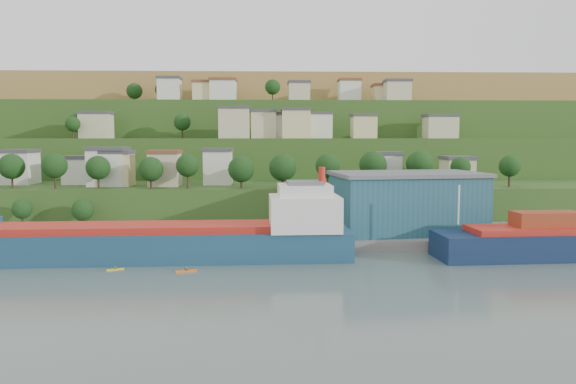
{
  "coord_description": "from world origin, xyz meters",
  "views": [
    {
      "loc": [
        7.43,
        -91.7,
        22.03
      ],
      "look_at": [
        11.29,
        15.0,
        11.78
      ],
      "focal_mm": 35.0,
      "sensor_mm": 36.0,
      "label": 1
    }
  ],
  "objects": [
    {
      "name": "ground",
      "position": [
        0.0,
        0.0,
        0.0
      ],
      "size": [
        500.0,
        500.0,
        0.0
      ],
      "primitive_type": "plane",
      "color": "#4B5B56",
      "rests_on": "ground"
    },
    {
      "name": "quay",
      "position": [
        20.0,
        28.0,
        0.0
      ],
      "size": [
        220.0,
        26.0,
        4.0
      ],
      "primitive_type": "cube",
      "color": "slate",
      "rests_on": "ground"
    },
    {
      "name": "hillside",
      "position": [
        0.0,
        168.71,
        0.08
      ],
      "size": [
        360.0,
        210.12,
        96.0
      ],
      "color": "#284719",
      "rests_on": "ground"
    },
    {
      "name": "cargo_ship_near",
      "position": [
        -11.86,
        9.65,
        3.02
      ],
      "size": [
        73.99,
        13.92,
        18.93
      ],
      "rotation": [
        0.0,
        0.0,
        0.03
      ],
      "color": "navy",
      "rests_on": "ground"
    },
    {
      "name": "warehouse",
      "position": [
        37.27,
        27.2,
        8.43
      ],
      "size": [
        33.18,
        22.81,
        12.8
      ],
      "rotation": [
        0.0,
        0.0,
        0.13
      ],
      "color": "#1F4D5D",
      "rests_on": "quay"
    },
    {
      "name": "dinghy",
      "position": [
        -42.61,
        18.88,
        1.58
      ],
      "size": [
        3.97,
        2.06,
        0.76
      ],
      "primitive_type": "cube",
      "rotation": [
        0.0,
        0.0,
        0.18
      ],
      "color": "silver",
      "rests_on": "pebble_beach"
    },
    {
      "name": "kayak_orange",
      "position": [
        -6.13,
        -0.03,
        0.26
      ],
      "size": [
        3.56,
        1.52,
        0.88
      ],
      "rotation": [
        0.0,
        0.0,
        0.27
      ],
      "color": "orange",
      "rests_on": "ground"
    },
    {
      "name": "kayak_yellow",
      "position": [
        -18.21,
        1.64,
        0.21
      ],
      "size": [
        2.83,
        1.57,
        0.72
      ],
      "rotation": [
        0.0,
        0.0,
        0.4
      ],
      "color": "yellow",
      "rests_on": "ground"
    }
  ]
}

